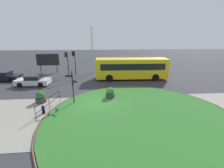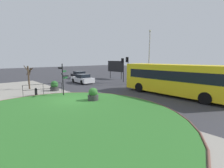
% 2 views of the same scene
% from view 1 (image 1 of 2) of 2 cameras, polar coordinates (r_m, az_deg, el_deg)
% --- Properties ---
extents(ground, '(120.00, 120.00, 0.00)m').
position_cam_1_polar(ground, '(14.37, -5.76, -7.32)').
color(ground, '#333338').
extents(sidewalk_paving, '(32.00, 7.56, 0.02)m').
position_cam_1_polar(sidewalk_paving, '(12.39, -5.91, -11.59)').
color(sidewalk_paving, gray).
rests_on(sidewalk_paving, ground).
extents(grass_island, '(14.82, 14.82, 0.10)m').
position_cam_1_polar(grass_island, '(12.12, 10.87, -12.32)').
color(grass_island, '#2D6B28').
rests_on(grass_island, ground).
extents(grass_kerb_ring, '(15.13, 15.13, 0.11)m').
position_cam_1_polar(grass_kerb_ring, '(12.12, 10.87, -12.30)').
color(grass_kerb_ring, brown).
rests_on(grass_kerb_ring, ground).
extents(signpost_directional, '(1.04, 0.94, 3.12)m').
position_cam_1_polar(signpost_directional, '(14.13, -14.65, -0.46)').
color(signpost_directional, black).
rests_on(signpost_directional, ground).
extents(bollard_foreground, '(0.24, 0.24, 0.74)m').
position_cam_1_polar(bollard_foreground, '(13.54, -24.57, -8.79)').
color(bollard_foreground, black).
rests_on(bollard_foreground, ground).
extents(railing_grass_edge, '(0.93, 3.49, 1.11)m').
position_cam_1_polar(railing_grass_edge, '(13.82, -22.78, -6.42)').
color(railing_grass_edge, black).
rests_on(railing_grass_edge, ground).
extents(bus_yellow, '(10.26, 2.87, 3.02)m').
position_cam_1_polar(bus_yellow, '(22.18, 7.35, 5.98)').
color(bus_yellow, yellow).
rests_on(bus_yellow, ground).
extents(car_near_lane, '(4.19, 1.98, 1.33)m').
position_cam_1_polar(car_near_lane, '(21.73, -27.62, 1.10)').
color(car_near_lane, silver).
rests_on(car_near_lane, ground).
extents(car_far_lane, '(4.51, 2.13, 1.32)m').
position_cam_1_polar(car_far_lane, '(26.30, -35.59, 2.37)').
color(car_far_lane, black).
rests_on(car_far_lane, ground).
extents(traffic_light_near, '(0.49, 0.30, 3.84)m').
position_cam_1_polar(traffic_light_near, '(24.74, -14.22, 9.57)').
color(traffic_light_near, black).
rests_on(traffic_light_near, ground).
extents(traffic_light_far, '(0.49, 0.31, 3.67)m').
position_cam_1_polar(traffic_light_far, '(25.27, -16.82, 9.24)').
color(traffic_light_far, black).
rests_on(traffic_light_far, ground).
extents(lamppost_tall, '(0.32, 0.32, 7.44)m').
position_cam_1_polar(lamppost_tall, '(25.63, -7.47, 12.90)').
color(lamppost_tall, '#B7B7BC').
rests_on(lamppost_tall, ground).
extents(billboard_left, '(3.68, 0.37, 3.22)m').
position_cam_1_polar(billboard_left, '(28.14, -23.09, 8.32)').
color(billboard_left, black).
rests_on(billboard_left, ground).
extents(planter_near_signpost, '(0.95, 0.95, 1.12)m').
position_cam_1_polar(planter_near_signpost, '(15.83, -25.41, -4.65)').
color(planter_near_signpost, '#383838').
rests_on(planter_near_signpost, ground).
extents(planter_kerbside, '(0.90, 0.90, 1.16)m').
position_cam_1_polar(planter_kerbside, '(15.25, -0.74, -3.58)').
color(planter_kerbside, '#383838').
rests_on(planter_kerbside, ground).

